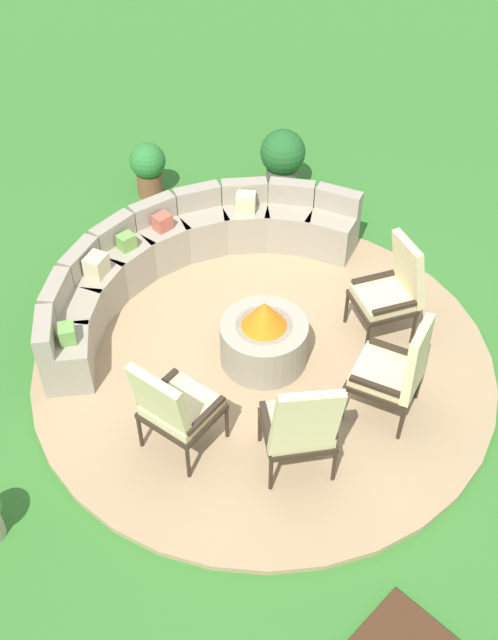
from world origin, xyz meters
TOP-DOWN VIEW (x-y plane):
  - ground_plane at (0.00, 0.00)m, footprint 24.00×24.00m
  - patio_circle at (0.00, 0.00)m, footprint 4.49×4.49m
  - fire_pit at (0.00, 0.00)m, footprint 0.84×0.84m
  - curved_stone_bench at (0.22, 1.45)m, footprint 3.84×1.78m
  - lounge_chair_front_left at (-1.30, -0.21)m, footprint 0.69×0.65m
  - lounge_chair_front_right at (-0.72, -1.10)m, footprint 0.78×0.80m
  - lounge_chair_back_left at (0.34, -1.27)m, footprint 0.73×0.74m
  - lounge_chair_back_right at (1.17, -0.60)m, footprint 0.74×0.73m
  - potted_plant_0 at (2.34, 1.93)m, footprint 0.56×0.56m
  - potted_plant_1 at (1.10, 3.04)m, footprint 0.44×0.44m

SIDE VIEW (x-z plane):
  - ground_plane at x=0.00m, z-range 0.00..0.00m
  - patio_circle at x=0.00m, z-range 0.00..0.06m
  - fire_pit at x=0.00m, z-range -0.02..0.72m
  - curved_stone_bench at x=0.22m, z-range 0.00..0.73m
  - potted_plant_1 at x=1.10m, z-range 0.05..0.75m
  - potted_plant_0 at x=2.34m, z-range 0.05..0.87m
  - lounge_chair_back_left at x=0.34m, z-range 0.06..1.17m
  - lounge_chair_front_left at x=-1.30m, z-range 0.08..1.16m
  - lounge_chair_back_right at x=1.17m, z-range 0.07..1.18m
  - lounge_chair_front_right at x=-0.72m, z-range 0.06..1.22m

